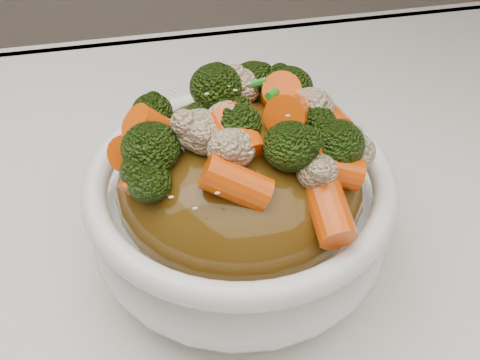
{
  "coord_description": "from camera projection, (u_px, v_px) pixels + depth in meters",
  "views": [
    {
      "loc": [
        -0.03,
        -0.21,
        1.07
      ],
      "look_at": [
        0.03,
        0.06,
        0.82
      ],
      "focal_mm": 42.0,
      "sensor_mm": 36.0,
      "label": 1
    }
  ],
  "objects": [
    {
      "name": "sauce_base",
      "position": [
        240.0,
        183.0,
        0.37
      ],
      "size": [
        0.19,
        0.19,
        0.09
      ],
      "primitive_type": "ellipsoid",
      "rotation": [
        0.0,
        0.0,
        0.22
      ],
      "color": "#52360E",
      "rests_on": "bowl"
    },
    {
      "name": "broccoli",
      "position": [
        240.0,
        111.0,
        0.33
      ],
      "size": [
        0.19,
        0.19,
        0.04
      ],
      "primitive_type": null,
      "rotation": [
        0.0,
        0.0,
        0.22
      ],
      "color": "black",
      "rests_on": "sauce_base"
    },
    {
      "name": "scallions",
      "position": [
        240.0,
        108.0,
        0.33
      ],
      "size": [
        0.15,
        0.15,
        0.02
      ],
      "primitive_type": null,
      "rotation": [
        0.0,
        0.0,
        0.22
      ],
      "color": "#20801D",
      "rests_on": "sauce_base"
    },
    {
      "name": "tablecloth",
      "position": [
        212.0,
        337.0,
        0.39
      ],
      "size": [
        1.2,
        0.8,
        0.04
      ],
      "primitive_type": "cube",
      "color": "silver",
      "rests_on": "dining_table"
    },
    {
      "name": "carrots",
      "position": [
        240.0,
        110.0,
        0.33
      ],
      "size": [
        0.19,
        0.19,
        0.05
      ],
      "primitive_type": null,
      "rotation": [
        0.0,
        0.0,
        0.22
      ],
      "color": "#F05207",
      "rests_on": "sauce_base"
    },
    {
      "name": "sesame_seeds",
      "position": [
        240.0,
        108.0,
        0.33
      ],
      "size": [
        0.18,
        0.18,
        0.01
      ],
      "primitive_type": null,
      "rotation": [
        0.0,
        0.0,
        0.22
      ],
      "color": "beige",
      "rests_on": "sauce_base"
    },
    {
      "name": "cauliflower",
      "position": [
        240.0,
        114.0,
        0.33
      ],
      "size": [
        0.19,
        0.19,
        0.03
      ],
      "primitive_type": null,
      "rotation": [
        0.0,
        0.0,
        0.22
      ],
      "color": "beige",
      "rests_on": "sauce_base"
    },
    {
      "name": "bowl",
      "position": [
        240.0,
        213.0,
        0.39
      ],
      "size": [
        0.24,
        0.24,
        0.08
      ],
      "primitive_type": null,
      "rotation": [
        0.0,
        0.0,
        0.22
      ],
      "color": "white",
      "rests_on": "tablecloth"
    }
  ]
}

